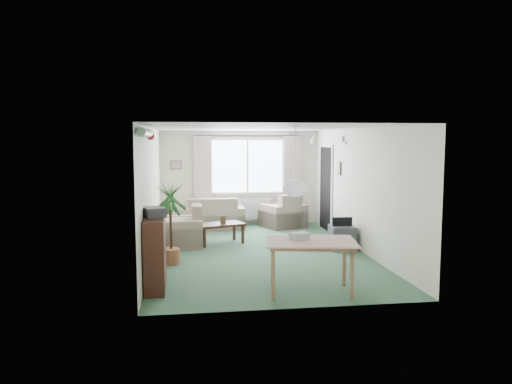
{
  "coord_description": "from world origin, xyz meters",
  "views": [
    {
      "loc": [
        -1.4,
        -9.41,
        2.2
      ],
      "look_at": [
        0.0,
        0.3,
        1.15
      ],
      "focal_mm": 35.0,
      "sensor_mm": 36.0,
      "label": 1
    }
  ],
  "objects": [
    {
      "name": "armchair_corner",
      "position": [
        1.03,
        2.73,
        0.42
      ],
      "size": [
        1.19,
        1.17,
        0.84
      ],
      "primitive_type": "cube",
      "rotation": [
        0.0,
        0.0,
        3.51
      ],
      "color": "beige",
      "rests_on": "ground"
    },
    {
      "name": "window",
      "position": [
        0.2,
        3.23,
        1.5
      ],
      "size": [
        1.8,
        0.03,
        1.3
      ],
      "primitive_type": "cube",
      "color": "white"
    },
    {
      "name": "ground",
      "position": [
        0.0,
        0.0,
        0.0
      ],
      "size": [
        6.5,
        6.5,
        0.0
      ],
      "primitive_type": "plane",
      "color": "#32543A"
    },
    {
      "name": "gift_box",
      "position": [
        0.23,
        -2.5,
        0.79
      ],
      "size": [
        0.3,
        0.26,
        0.12
      ],
      "primitive_type": "cube",
      "rotation": [
        0.0,
        0.0,
        0.36
      ],
      "color": "#B0B0BB",
      "rests_on": "dining_table"
    },
    {
      "name": "wall_picture_back",
      "position": [
        -1.6,
        3.23,
        1.55
      ],
      "size": [
        0.28,
        0.03,
        0.22
      ],
      "primitive_type": "cube",
      "color": "brown"
    },
    {
      "name": "tv_cube",
      "position": [
        1.7,
        0.05,
        0.23
      ],
      "size": [
        0.51,
        0.55,
        0.47
      ],
      "primitive_type": "cube",
      "rotation": [
        0.0,
        0.0,
        -0.08
      ],
      "color": "#333338",
      "rests_on": "ground"
    },
    {
      "name": "sofa",
      "position": [
        -0.73,
        2.75,
        0.39
      ],
      "size": [
        1.55,
        0.83,
        0.77
      ],
      "primitive_type": "cube",
      "rotation": [
        0.0,
        0.0,
        3.13
      ],
      "color": "tan",
      "rests_on": "ground"
    },
    {
      "name": "tinsel_garland",
      "position": [
        -1.92,
        -2.3,
        2.28
      ],
      "size": [
        1.6,
        1.6,
        0.12
      ],
      "primitive_type": "cylinder",
      "color": "#196626"
    },
    {
      "name": "curtain_rod",
      "position": [
        0.2,
        3.15,
        2.27
      ],
      "size": [
        2.6,
        0.03,
        0.03
      ],
      "primitive_type": "cube",
      "color": "black"
    },
    {
      "name": "doorway",
      "position": [
        1.99,
        2.2,
        1.0
      ],
      "size": [
        0.03,
        0.95,
        2.0
      ],
      "primitive_type": "cube",
      "color": "black"
    },
    {
      "name": "bauble_cluster_a",
      "position": [
        1.3,
        0.9,
        2.22
      ],
      "size": [
        0.2,
        0.2,
        0.2
      ],
      "primitive_type": "sphere",
      "color": "silver"
    },
    {
      "name": "pet_bed",
      "position": [
        1.06,
        0.41,
        0.07
      ],
      "size": [
        0.9,
        0.9,
        0.14
      ],
      "primitive_type": "cylinder",
      "rotation": [
        0.0,
        0.0,
        -0.39
      ],
      "color": "navy",
      "rests_on": "ground"
    },
    {
      "name": "bookshelf",
      "position": [
        -1.84,
        -2.14,
        0.53
      ],
      "size": [
        0.29,
        0.87,
        1.06
      ],
      "primitive_type": "cube",
      "rotation": [
        0.0,
        0.0,
        0.0
      ],
      "color": "black",
      "rests_on": "ground"
    },
    {
      "name": "pendant_lamp",
      "position": [
        0.2,
        -2.3,
        1.48
      ],
      "size": [
        0.36,
        0.36,
        0.36
      ],
      "primitive_type": "sphere",
      "color": "white"
    },
    {
      "name": "photo_frame",
      "position": [
        -0.61,
        0.9,
        0.51
      ],
      "size": [
        0.12,
        0.03,
        0.16
      ],
      "primitive_type": "cube",
      "rotation": [
        0.0,
        0.0,
        0.05
      ],
      "color": "#4F3D28",
      "rests_on": "coffee_table"
    },
    {
      "name": "radiator",
      "position": [
        0.2,
        3.19,
        0.4
      ],
      "size": [
        1.2,
        0.1,
        0.55
      ],
      "primitive_type": "cube",
      "color": "white"
    },
    {
      "name": "dining_table",
      "position": [
        0.37,
        -2.6,
        0.37
      ],
      "size": [
        1.29,
        0.96,
        0.73
      ],
      "primitive_type": "cube",
      "rotation": [
        0.0,
        0.0,
        -0.16
      ],
      "color": "tan",
      "rests_on": "ground"
    },
    {
      "name": "armchair_left",
      "position": [
        -1.5,
        0.82,
        0.42
      ],
      "size": [
        0.89,
        0.94,
        0.84
      ],
      "primitive_type": "cube",
      "rotation": [
        0.0,
        0.0,
        -1.57
      ],
      "color": "tan",
      "rests_on": "ground"
    },
    {
      "name": "houseplant",
      "position": [
        -1.65,
        -0.67,
        0.74
      ],
      "size": [
        0.8,
        0.8,
        1.49
      ],
      "primitive_type": "cylinder",
      "rotation": [
        0.0,
        0.0,
        0.31
      ],
      "color": "#1F5C26",
      "rests_on": "ground"
    },
    {
      "name": "bauble_cluster_b",
      "position": [
        1.6,
        -0.3,
        2.22
      ],
      "size": [
        0.2,
        0.2,
        0.2
      ],
      "primitive_type": "sphere",
      "color": "silver"
    },
    {
      "name": "curtain_right",
      "position": [
        1.35,
        3.13,
        1.27
      ],
      "size": [
        0.45,
        0.08,
        2.0
      ],
      "primitive_type": "cube",
      "color": "beige"
    },
    {
      "name": "curtain_left",
      "position": [
        -0.95,
        3.13,
        1.27
      ],
      "size": [
        0.45,
        0.08,
        2.0
      ],
      "primitive_type": "cube",
      "color": "beige"
    },
    {
      "name": "coffee_table",
      "position": [
        -0.68,
        0.93,
        0.22
      ],
      "size": [
        1.08,
        0.81,
        0.43
      ],
      "primitive_type": "cube",
      "rotation": [
        0.0,
        0.0,
        0.33
      ],
      "color": "black",
      "rests_on": "ground"
    },
    {
      "name": "wall_picture_right",
      "position": [
        1.98,
        1.2,
        1.55
      ],
      "size": [
        0.03,
        0.24,
        0.3
      ],
      "primitive_type": "cube",
      "color": "brown"
    },
    {
      "name": "hifi_box",
      "position": [
        -1.85,
        -2.05,
        1.13
      ],
      "size": [
        0.39,
        0.43,
        0.14
      ],
      "primitive_type": "cube",
      "rotation": [
        0.0,
        0.0,
        0.38
      ],
      "color": "#333338",
      "rests_on": "bookshelf"
    }
  ]
}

